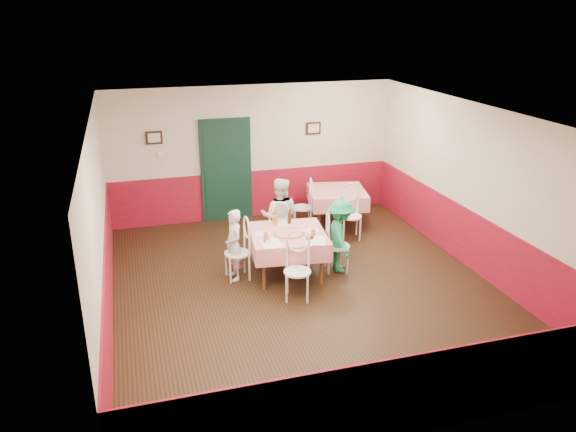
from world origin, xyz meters
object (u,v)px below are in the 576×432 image
object	(u,v)px
chair_left	(237,253)
chair_second_a	(302,208)
glass_c	(276,220)
chair_second_b	(351,216)
chair_far	(280,231)
glass_b	(313,233)
diner_far	(280,216)
second_table	(337,208)
glass_a	(266,236)
diner_left	(234,245)
wallet	(310,238)
diner_right	(341,236)
chair_near	(297,272)
beer_bottle	(289,218)
chair_right	(337,246)
main_table	(288,254)
pizza	(289,233)

from	to	relation	value
chair_left	chair_second_a	xyz separation A→B (m)	(1.71, 1.83, 0.00)
chair_second_a	glass_c	distance (m)	1.83
chair_second_b	glass_c	distance (m)	1.91
chair_far	glass_b	bearing A→B (deg)	121.48
chair_second_b	diner_far	distance (m)	1.56
chair_left	chair_second_a	bearing A→B (deg)	135.00
second_table	glass_a	xyz separation A→B (m)	(-2.04, -2.12, 0.45)
glass_b	chair_far	bearing A→B (deg)	102.18
chair_far	diner_left	bearing A→B (deg)	56.03
chair_second_b	glass_a	bearing A→B (deg)	-134.75
chair_second_b	wallet	xyz separation A→B (m)	(-1.36, -1.54, 0.32)
glass_b	diner_right	bearing A→B (deg)	17.95
chair_near	chair_left	bearing A→B (deg)	147.14
chair_second_a	beer_bottle	world-z (taller)	beer_bottle
chair_second_a	wallet	xyz separation A→B (m)	(-0.61, -2.29, 0.32)
chair_right	glass_c	xyz separation A→B (m)	(-0.94, 0.52, 0.39)
diner_far	chair_right	bearing A→B (deg)	146.73
glass_a	chair_left	bearing A→B (deg)	145.64
glass_b	chair_second_a	bearing A→B (deg)	76.70
second_table	glass_b	size ratio (longest dim) A/B	8.96
second_table	glass_b	distance (m)	2.59
main_table	second_table	world-z (taller)	same
chair_near	glass_b	world-z (taller)	chair_near
second_table	pizza	bearing A→B (deg)	-129.10
main_table	chair_far	size ratio (longest dim) A/B	1.36
beer_bottle	diner_right	world-z (taller)	diner_right
beer_bottle	diner_left	xyz separation A→B (m)	(-1.02, -0.26, -0.28)
glass_b	diner_far	size ratio (longest dim) A/B	0.09
chair_second_a	beer_bottle	xyz separation A→B (m)	(-0.73, -1.57, 0.43)
wallet	diner_right	xyz separation A→B (m)	(0.64, 0.25, -0.14)
chair_second_a	beer_bottle	distance (m)	1.79
chair_near	diner_left	xyz separation A→B (m)	(-0.80, 0.95, 0.15)
second_table	diner_far	distance (m)	1.86
diner_far	glass_a	bearing A→B (deg)	84.09
pizza	glass_b	bearing A→B (deg)	-32.54
chair_second_b	wallet	world-z (taller)	chair_second_b
chair_far	chair_second_b	xyz separation A→B (m)	(1.52, 0.34, 0.00)
chair_second_b	glass_b	distance (m)	1.98
chair_right	chair_far	bearing A→B (deg)	52.16
diner_left	chair_second_a	bearing A→B (deg)	128.05
chair_near	chair_far	bearing A→B (deg)	102.14
chair_near	diner_right	bearing A→B (deg)	55.50
diner_far	diner_left	bearing A→B (deg)	58.36
glass_a	beer_bottle	distance (m)	0.78
chair_far	diner_far	xyz separation A→B (m)	(0.01, 0.05, 0.26)
glass_c	main_table	bearing A→B (deg)	-77.02
glass_c	glass_a	bearing A→B (deg)	-117.93
chair_right	chair_near	distance (m)	1.20
diner_right	chair_right	bearing A→B (deg)	91.74
chair_right	glass_b	distance (m)	0.65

